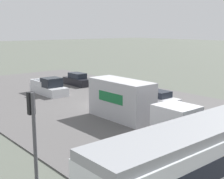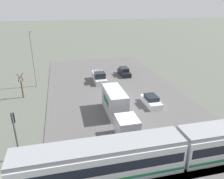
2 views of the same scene
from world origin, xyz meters
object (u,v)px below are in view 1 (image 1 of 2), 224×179
Objects in this scene: sedan_car_0 at (77,80)px; sedan_car_1 at (158,99)px; box_truck at (133,104)px; pickup_truck at (49,88)px; traffic_light_pole at (33,131)px.

sedan_car_1 is at bearing 89.62° from sedan_car_0.
box_truck reaches higher than pickup_truck.
traffic_light_pole is at bearing 26.47° from box_truck.
pickup_truck is at bearing -64.14° from sedan_car_1.
sedan_car_1 is (-5.73, -2.42, -0.89)m from box_truck.
traffic_light_pole is at bearing 52.50° from sedan_car_0.
box_truck is 17.52m from sedan_car_0.
sedan_car_1 is at bearing 115.86° from pickup_truck.
sedan_car_1 is 18.76m from traffic_light_pole.
pickup_truck reaches higher than sedan_car_0.
traffic_light_pole is at bearing 59.77° from pickup_truck.
sedan_car_0 is at bearing -127.50° from traffic_light_pole.
pickup_truck is 1.24× the size of sedan_car_1.
box_truck is 1.88× the size of pickup_truck.
traffic_light_pole reaches higher than box_truck.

